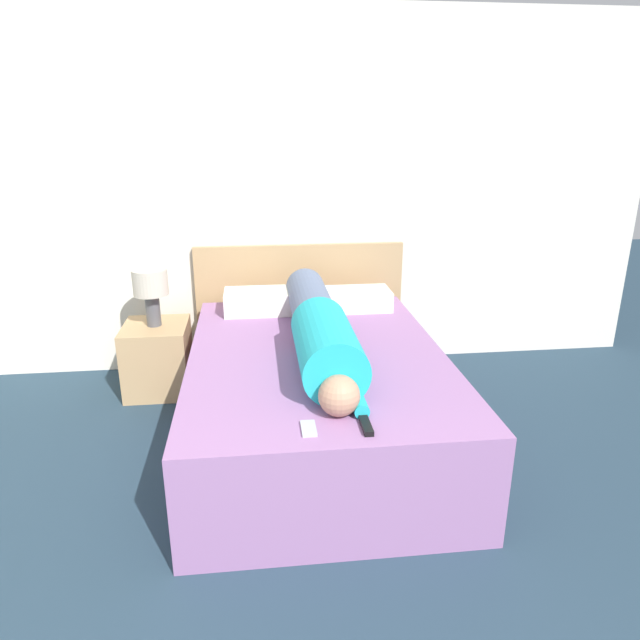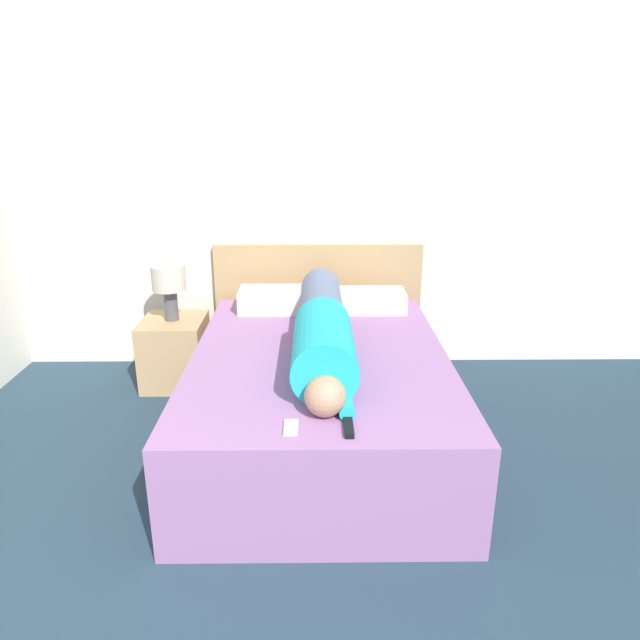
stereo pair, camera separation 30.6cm
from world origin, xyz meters
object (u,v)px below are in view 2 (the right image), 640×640
(table_lamp, at_px, (169,283))
(pillow_second, at_px, (371,300))
(pillow_near_headboard, at_px, (275,300))
(tv_remote, at_px, (349,428))
(bed, at_px, (320,396))
(person_lying, at_px, (323,328))
(nightstand, at_px, (175,352))
(cell_phone, at_px, (291,427))

(table_lamp, height_order, pillow_second, table_lamp)
(pillow_near_headboard, xyz_separation_m, tv_remote, (0.42, -1.67, -0.06))
(table_lamp, relative_size, tv_remote, 2.66)
(table_lamp, xyz_separation_m, pillow_near_headboard, (0.74, -0.02, -0.12))
(bed, height_order, person_lying, person_lying)
(bed, relative_size, pillow_near_headboard, 4.18)
(pillow_second, bearing_deg, pillow_near_headboard, 180.00)
(nightstand, relative_size, pillow_second, 1.03)
(cell_phone, bearing_deg, tv_remote, -3.83)
(bed, xyz_separation_m, pillow_second, (0.37, 0.79, 0.35))
(tv_remote, bearing_deg, person_lying, 96.32)
(nightstand, bearing_deg, table_lamp, 90.00)
(table_lamp, bearing_deg, tv_remote, -55.57)
(person_lying, relative_size, pillow_second, 3.72)
(pillow_near_headboard, bearing_deg, table_lamp, 178.63)
(nightstand, bearing_deg, person_lying, -37.14)
(pillow_second, height_order, tv_remote, pillow_second)
(bed, bearing_deg, nightstand, 142.43)
(tv_remote, bearing_deg, nightstand, 124.43)
(bed, relative_size, table_lamp, 5.24)
(person_lying, relative_size, cell_phone, 13.59)
(pillow_second, relative_size, cell_phone, 3.65)
(tv_remote, height_order, cell_phone, tv_remote)
(pillow_near_headboard, bearing_deg, tv_remote, -75.89)
(nightstand, height_order, pillow_second, pillow_second)
(nightstand, relative_size, tv_remote, 3.27)
(bed, xyz_separation_m, nightstand, (-1.04, 0.80, -0.04))
(tv_remote, xyz_separation_m, cell_phone, (-0.25, 0.02, -0.01))
(table_lamp, relative_size, cell_phone, 3.06)
(tv_remote, bearing_deg, table_lamp, 124.43)
(bed, bearing_deg, pillow_second, 64.79)
(tv_remote, bearing_deg, pillow_near_headboard, 104.11)
(nightstand, relative_size, pillow_near_headboard, 0.98)
(table_lamp, distance_m, person_lying, 1.33)
(bed, distance_m, table_lamp, 1.40)
(person_lying, height_order, pillow_near_headboard, person_lying)
(cell_phone, bearing_deg, bed, 81.31)
(bed, relative_size, tv_remote, 13.92)
(nightstand, distance_m, table_lamp, 0.52)
(bed, bearing_deg, person_lying, -1.85)
(bed, relative_size, nightstand, 4.26)
(person_lying, relative_size, tv_remote, 11.78)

